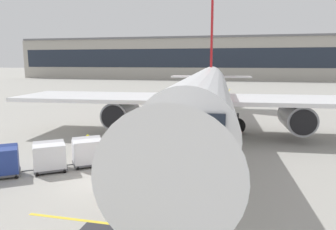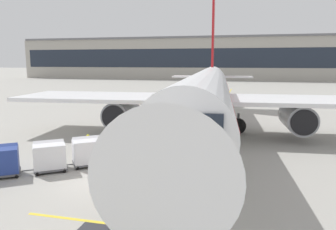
% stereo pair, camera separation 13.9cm
% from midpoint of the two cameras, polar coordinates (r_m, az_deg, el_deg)
% --- Properties ---
extents(ground_plane, '(600.00, 600.00, 0.00)m').
position_cam_midpoint_polar(ground_plane, '(19.67, -12.31, -11.57)').
color(ground_plane, '#9E9B93').
extents(parked_airplane, '(36.77, 47.29, 15.85)m').
position_cam_midpoint_polar(parked_airplane, '(30.68, 6.91, 3.76)').
color(parked_airplane, white).
rests_on(parked_airplane, ground).
extents(belt_loader, '(5.38, 3.79, 2.56)m').
position_cam_midpoint_polar(belt_loader, '(24.76, -5.69, -5.05)').
color(belt_loader, gold).
rests_on(belt_loader, ground).
extents(baggage_cart_lead, '(2.68, 2.47, 1.91)m').
position_cam_midpoint_polar(baggage_cart_lead, '(22.64, -13.75, -6.15)').
color(baggage_cart_lead, '#515156').
rests_on(baggage_cart_lead, ground).
extents(baggage_cart_second, '(2.68, 2.47, 1.91)m').
position_cam_midpoint_polar(baggage_cart_second, '(22.23, -19.95, -6.74)').
color(baggage_cart_second, '#515156').
rests_on(baggage_cart_second, ground).
extents(baggage_cart_third, '(2.68, 2.47, 1.91)m').
position_cam_midpoint_polar(baggage_cart_third, '(22.37, -27.10, -7.12)').
color(baggage_cart_third, '#515156').
rests_on(baggage_cart_third, ground).
extents(ground_crew_by_loader, '(0.33, 0.55, 1.74)m').
position_cam_midpoint_polar(ground_crew_by_loader, '(24.41, -13.69, -5.02)').
color(ground_crew_by_loader, '#333847').
rests_on(ground_crew_by_loader, ground).
extents(ground_crew_by_carts, '(0.51, 0.39, 1.74)m').
position_cam_midpoint_polar(ground_crew_by_carts, '(25.32, -10.15, -4.38)').
color(ground_crew_by_carts, '#514C42').
rests_on(ground_crew_by_carts, ground).
extents(safety_cone_engine_keepout, '(0.61, 0.61, 0.69)m').
position_cam_midpoint_polar(safety_cone_engine_keepout, '(31.00, -7.84, -3.03)').
color(safety_cone_engine_keepout, black).
rests_on(safety_cone_engine_keepout, ground).
extents(apron_guidance_line_lead_in, '(0.20, 110.00, 0.01)m').
position_cam_midpoint_polar(apron_guidance_line_lead_in, '(30.54, 6.33, -3.82)').
color(apron_guidance_line_lead_in, yellow).
rests_on(apron_guidance_line_lead_in, ground).
extents(apron_guidance_line_stop_bar, '(12.00, 0.20, 0.01)m').
position_cam_midpoint_polar(apron_guidance_line_stop_bar, '(14.45, -2.33, -19.42)').
color(apron_guidance_line_stop_bar, yellow).
rests_on(apron_guidance_line_stop_bar, ground).
extents(terminal_building, '(145.51, 19.55, 16.28)m').
position_cam_midpoint_polar(terminal_building, '(132.22, 5.50, 9.86)').
color(terminal_building, '#A8A399').
rests_on(terminal_building, ground).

